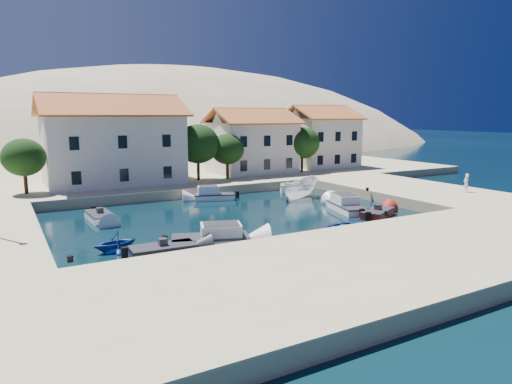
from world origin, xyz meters
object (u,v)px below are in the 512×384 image
Objects in this scene: cabin_cruiser_south at (211,238)px; rowboat_south at (344,232)px; pedestrian at (466,183)px; building_mid at (251,140)px; building_right at (320,136)px; cabin_cruiser_east at (347,206)px; boat_east at (299,198)px; building_left at (113,138)px.

rowboat_south is at bearing 9.56° from cabin_cruiser_south.
building_mid is at bearing -69.26° from pedestrian.
building_right is at bearing -48.76° from rowboat_south.
pedestrian reaches higher than cabin_cruiser_east.
boat_east is at bearing -99.55° from building_mid.
cabin_cruiser_east is at bearing 158.75° from boat_east.
pedestrian is (13.02, -2.37, 1.44)m from cabin_cruiser_east.
cabin_cruiser_east is at bearing -122.13° from building_right.
building_right is 25.52m from pedestrian.
pedestrian reaches higher than rowboat_south.
cabin_cruiser_south is (0.63, -24.79, -5.46)m from building_left.
rowboat_south is at bearing -124.31° from building_right.
building_right is 5.18× the size of pedestrian.
building_left is 26.65m from cabin_cruiser_east.
rowboat_south is 0.81× the size of cabin_cruiser_east.
building_mid is 1.97× the size of cabin_cruiser_east.
building_left is 8.06× the size of pedestrian.
cabin_cruiser_east reaches higher than rowboat_south.
cabin_cruiser_east is at bearing -96.16° from building_mid.
cabin_cruiser_south reaches higher than rowboat_south.
cabin_cruiser_east reaches higher than boat_east.
building_right reaches higher than building_mid.
pedestrian is at bearing -84.33° from cabin_cruiser_east.
building_left reaches higher than building_right.
building_left reaches higher than cabin_cruiser_south.
pedestrian is at bearing -66.26° from building_mid.
boat_east is (14.92, 11.22, -0.48)m from cabin_cruiser_south.
building_left is 30.07m from building_right.
building_right is 1.60× the size of boat_east.
building_left is 25.40m from cabin_cruiser_south.
building_left is at bearing 110.73° from cabin_cruiser_south.
cabin_cruiser_east is (15.64, -20.87, -5.46)m from building_left.
pedestrian is at bearing -39.04° from building_left.
building_left reaches higher than rowboat_south.
pedestrian reaches higher than cabin_cruiser_south.
pedestrian is at bearing -94.25° from rowboat_south.
building_right reaches higher than boat_east.
building_left is 18.04m from building_mid.
building_right is (12.00, 1.00, 0.25)m from building_mid.
building_right is at bearing -16.16° from cabin_cruiser_east.
building_mid reaches higher than cabin_cruiser_east.
building_mid is 5.76× the size of pedestrian.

